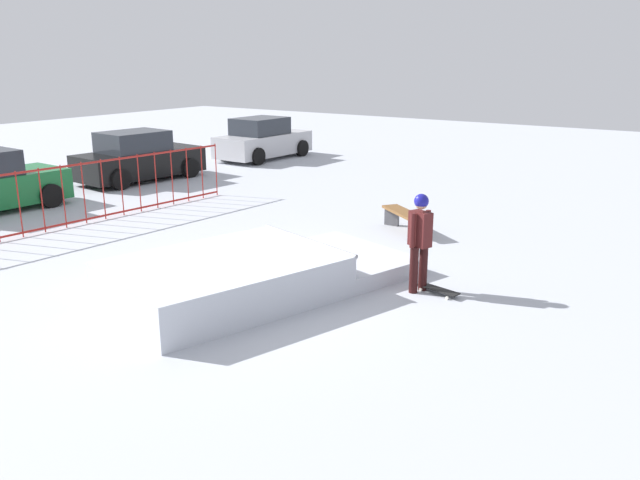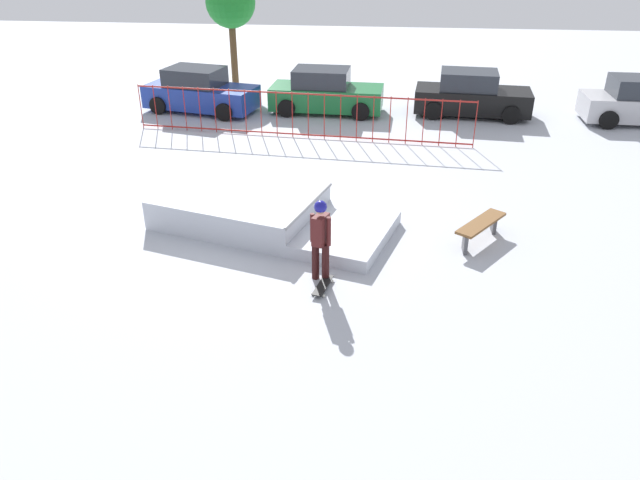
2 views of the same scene
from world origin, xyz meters
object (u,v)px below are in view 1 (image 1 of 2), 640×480
(skate_ramp, at_px, (248,276))
(parked_car_silver, at_px, (263,140))
(skateboard, at_px, (438,289))
(skater, at_px, (420,235))
(parked_car_black, at_px, (138,158))
(park_bench, at_px, (404,217))

(skate_ramp, relative_size, parked_car_silver, 1.43)
(skate_ramp, xyz_separation_m, skateboard, (1.81, -2.72, -0.24))
(skater, relative_size, skateboard, 2.09)
(skater, relative_size, parked_car_silver, 0.42)
(skater, xyz_separation_m, parked_car_black, (4.26, 12.08, -0.28))
(skate_ramp, bearing_deg, parked_car_silver, 54.27)
(skateboard, relative_size, parked_car_black, 0.19)
(skate_ramp, distance_m, skater, 3.02)
(parked_car_black, bearing_deg, park_bench, -89.88)
(skate_ramp, relative_size, parked_car_black, 1.39)
(skate_ramp, height_order, parked_car_silver, parked_car_silver)
(parked_car_black, bearing_deg, skate_ramp, -116.50)
(skate_ramp, distance_m, park_bench, 5.11)
(skate_ramp, height_order, skateboard, skate_ramp)
(skater, xyz_separation_m, park_bench, (3.37, 2.01, -0.65))
(parked_car_silver, bearing_deg, parked_car_black, 177.48)
(skate_ramp, distance_m, parked_car_silver, 15.07)
(skateboard, height_order, parked_car_black, parked_car_black)
(park_bench, distance_m, parked_car_black, 10.12)
(skater, height_order, skateboard, skater)
(skateboard, relative_size, parked_car_silver, 0.20)
(skate_ramp, bearing_deg, park_bench, 12.00)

